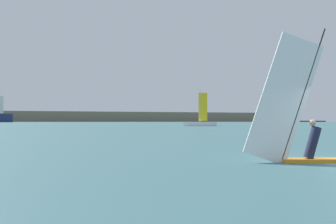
{
  "coord_description": "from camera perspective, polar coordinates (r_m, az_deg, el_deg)",
  "views": [
    {
      "loc": [
        -6.31,
        -12.46,
        1.35
      ],
      "look_at": [
        -5.68,
        17.59,
        2.05
      ],
      "focal_mm": 42.02,
      "sensor_mm": 36.0,
      "label": 1
    }
  ],
  "objects": [
    {
      "name": "windsurfer",
      "position": [
        13.61,
        19.01,
        -2.17
      ],
      "size": [
        4.06,
        0.84,
        4.54
      ],
      "rotation": [
        0.0,
        0.0,
        0.04
      ],
      "color": "orange",
      "rests_on": "ground_plane"
    },
    {
      "name": "distant_headland",
      "position": [
        1051.7,
        -13.51,
        -0.76
      ],
      "size": [
        1115.58,
        645.67,
        22.87
      ],
      "primitive_type": "cube",
      "rotation": [
        0.0,
        0.0,
        0.3
      ],
      "color": "#756B56",
      "rests_on": "ground_plane"
    },
    {
      "name": "small_sailboat",
      "position": [
        108.23,
        4.69,
        -1.58
      ],
      "size": [
        9.07,
        3.05,
        10.36
      ],
      "rotation": [
        0.0,
        0.0,
        3.06
      ],
      "color": "white",
      "rests_on": "ground_plane"
    }
  ]
}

